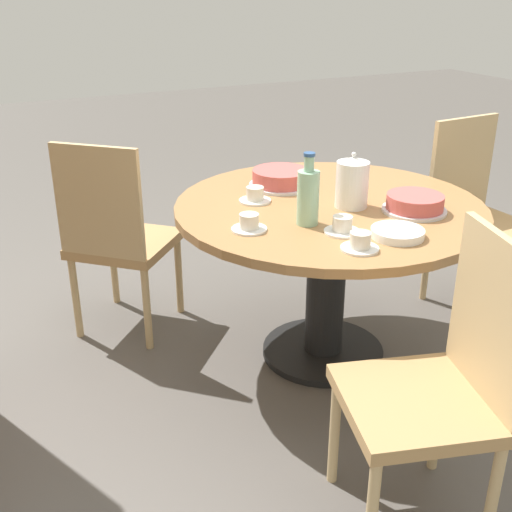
{
  "coord_description": "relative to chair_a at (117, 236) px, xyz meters",
  "views": [
    {
      "loc": [
        -2.08,
        1.36,
        1.57
      ],
      "look_at": [
        0.0,
        0.33,
        0.55
      ],
      "focal_mm": 45.0,
      "sensor_mm": 36.0,
      "label": 1
    }
  ],
  "objects": [
    {
      "name": "chair_c",
      "position": [
        -0.47,
        -1.68,
        0.0
      ],
      "size": [
        0.44,
        0.44,
        0.93
      ],
      "rotation": [
        0.0,
        0.0,
        4.77
      ],
      "color": "tan",
      "rests_on": "ground_plane"
    },
    {
      "name": "cup_a",
      "position": [
        -0.44,
        -0.48,
        0.25
      ],
      "size": [
        0.13,
        0.13,
        0.06
      ],
      "color": "white",
      "rests_on": "dining_table"
    },
    {
      "name": "dining_table",
      "position": [
        -0.6,
        -0.74,
        0.06
      ],
      "size": [
        1.26,
        1.26,
        0.71
      ],
      "color": "black",
      "rests_on": "ground_plane"
    },
    {
      "name": "cup_c",
      "position": [
        -1.04,
        -0.58,
        0.25
      ],
      "size": [
        0.13,
        0.13,
        0.06
      ],
      "color": "white",
      "rests_on": "dining_table"
    },
    {
      "name": "chair_a",
      "position": [
        0.0,
        0.0,
        0.0
      ],
      "size": [
        0.59,
        0.59,
        0.93
      ],
      "rotation": [
        0.0,
        0.0,
        0.82
      ],
      "color": "tan",
      "rests_on": "ground_plane"
    },
    {
      "name": "cake_main",
      "position": [
        -0.3,
        -0.67,
        0.26
      ],
      "size": [
        0.28,
        0.28,
        0.08
      ],
      "color": "silver",
      "rests_on": "dining_table"
    },
    {
      "name": "coffee_pot",
      "position": [
        -0.66,
        -0.8,
        0.33
      ],
      "size": [
        0.13,
        0.13,
        0.22
      ],
      "color": "white",
      "rests_on": "dining_table"
    },
    {
      "name": "plate_stack",
      "position": [
        -1.01,
        -0.76,
        0.24
      ],
      "size": [
        0.19,
        0.19,
        0.03
      ],
      "color": "white",
      "rests_on": "dining_table"
    },
    {
      "name": "ground_plane",
      "position": [
        -0.6,
        -0.74,
        -0.49
      ],
      "size": [
        14.0,
        14.0,
        0.0
      ],
      "primitive_type": "plane",
      "color": "#56514C"
    },
    {
      "name": "chair_b",
      "position": [
        -1.53,
        -0.54,
        0.0
      ],
      "size": [
        0.52,
        0.52,
        0.93
      ],
      "rotation": [
        0.0,
        0.0,
        2.86
      ],
      "color": "tan",
      "rests_on": "ground_plane"
    },
    {
      "name": "water_bottle",
      "position": [
        -0.75,
        -0.54,
        0.34
      ],
      "size": [
        0.08,
        0.08,
        0.27
      ],
      "color": "#99C6A3",
      "rests_on": "dining_table"
    },
    {
      "name": "cake_second",
      "position": [
        -0.82,
        -0.99,
        0.26
      ],
      "size": [
        0.25,
        0.25,
        0.07
      ],
      "color": "silver",
      "rests_on": "dining_table"
    },
    {
      "name": "cup_d",
      "position": [
        -0.88,
        -0.61,
        0.25
      ],
      "size": [
        0.13,
        0.13,
        0.06
      ],
      "color": "white",
      "rests_on": "dining_table"
    },
    {
      "name": "cup_b",
      "position": [
        -0.71,
        -0.32,
        0.25
      ],
      "size": [
        0.13,
        0.13,
        0.06
      ],
      "color": "white",
      "rests_on": "dining_table"
    }
  ]
}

